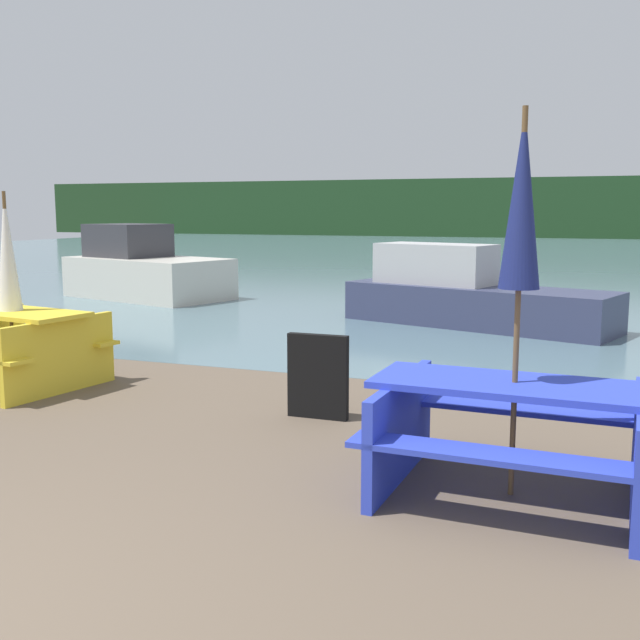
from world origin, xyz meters
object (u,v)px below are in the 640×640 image
Objects in this scene: picnic_table_yellow at (13,341)px; boat_second at (144,270)px; umbrella_navy at (522,203)px; umbrella_white at (7,254)px; picnic_table_blue at (513,427)px; boat at (467,296)px; signboard at (318,376)px.

boat_second reaches higher than picnic_table_yellow.
umbrella_navy is 12.22m from boat_second.
umbrella_white is (-0.00, 0.00, 0.91)m from picnic_table_yellow.
picnic_table_yellow is 0.49× the size of boat_second.
boat is (-1.49, 7.17, 0.02)m from picnic_table_blue.
picnic_table_yellow reaches higher than signboard.
picnic_table_blue is 2.44× the size of signboard.
boat_second is 10.00m from signboard.
boat_second is at bearing -174.38° from boat.
umbrella_white is at bearing 165.93° from umbrella_navy.
signboard is at bearing 145.36° from picnic_table_blue.
signboard is (3.44, -0.07, -0.10)m from picnic_table_yellow.
umbrella_white is 0.52× the size of boat_second.
boat reaches higher than signboard.
picnic_table_blue is 0.75× the size of umbrella_navy.
picnic_table_blue is 12.15m from boat_second.
picnic_table_blue is at bearing 90.00° from umbrella_navy.
boat is at bearing 101.71° from umbrella_navy.
umbrella_navy is at bearing -34.64° from signboard.
signboard reaches higher than picnic_table_blue.
umbrella_navy is 1.21× the size of umbrella_white.
boat reaches higher than picnic_table_yellow.
umbrella_white reaches higher than boat_second.
picnic_table_yellow is 8.05m from boat_second.
picnic_table_yellow is 0.78× the size of umbrella_navy.
picnic_table_blue is 7.33m from boat.
boat_second is at bearing 113.93° from umbrella_white.
umbrella_navy is at bearing -90.00° from picnic_table_blue.
boat_second is 5.13× the size of signboard.
picnic_table_yellow is 0.91m from umbrella_white.
umbrella_navy is at bearing -28.80° from boat_second.
umbrella_white is 3.58m from signboard.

